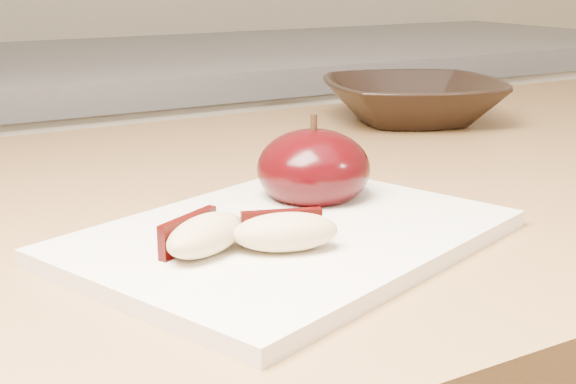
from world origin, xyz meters
TOP-DOWN VIEW (x-y plane):
  - back_cabinet at (0.00, 1.20)m, footprint 2.40×0.62m
  - cutting_board at (-0.02, 0.37)m, footprint 0.33×0.28m
  - apple_half at (0.03, 0.43)m, footprint 0.09×0.09m
  - apple_wedge_a at (-0.09, 0.36)m, footprint 0.07×0.06m
  - apple_wedge_b at (-0.04, 0.34)m, footprint 0.07×0.05m
  - bowl at (0.32, 0.67)m, footprint 0.26×0.26m

SIDE VIEW (x-z plane):
  - back_cabinet at x=0.00m, z-range 0.00..0.94m
  - cutting_board at x=-0.02m, z-range 0.90..0.91m
  - apple_wedge_a at x=-0.09m, z-range 0.91..0.93m
  - apple_wedge_b at x=-0.04m, z-range 0.91..0.93m
  - bowl at x=0.32m, z-range 0.90..0.95m
  - apple_half at x=0.03m, z-range 0.90..0.97m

